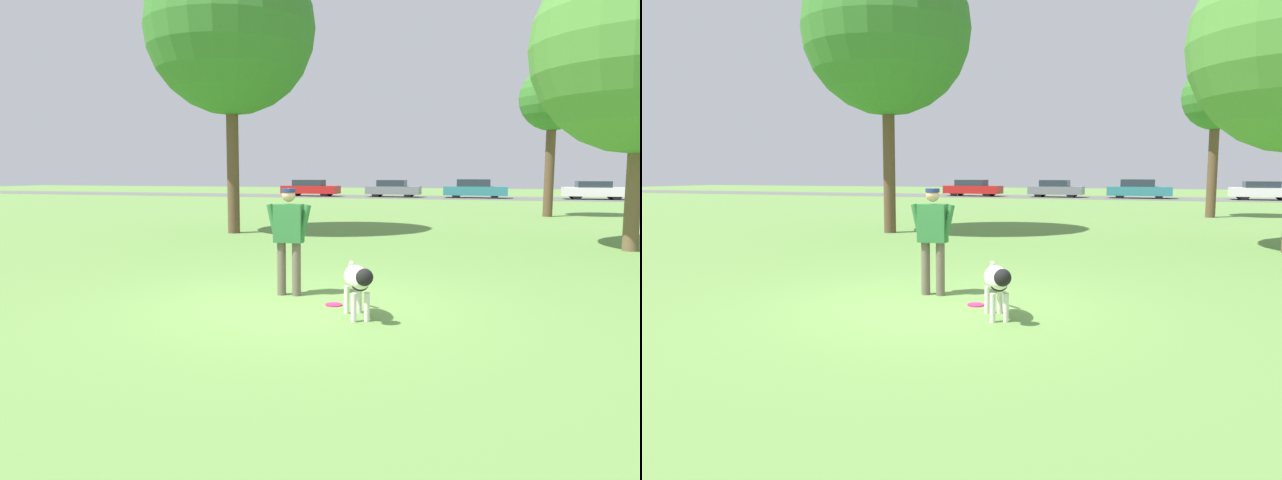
# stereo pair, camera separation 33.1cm
# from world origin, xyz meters

# --- Properties ---
(ground_plane) EXTENTS (120.00, 120.00, 0.00)m
(ground_plane) POSITION_xyz_m (0.00, 0.00, 0.00)
(ground_plane) COLOR #608C42
(far_road_strip) EXTENTS (120.00, 6.00, 0.01)m
(far_road_strip) POSITION_xyz_m (0.00, 34.98, 0.01)
(far_road_strip) COLOR #5B5B59
(far_road_strip) RESTS_ON ground_plane
(person) EXTENTS (0.68, 0.24, 1.58)m
(person) POSITION_xyz_m (-0.30, 0.57, 0.93)
(person) COLOR #665B4C
(person) RESTS_ON ground_plane
(dog) EXTENTS (0.61, 1.05, 0.69)m
(dog) POSITION_xyz_m (0.97, -0.45, 0.48)
(dog) COLOR silver
(dog) RESTS_ON ground_plane
(frisbee) EXTENTS (0.23, 0.23, 0.02)m
(frisbee) POSITION_xyz_m (0.50, 0.14, 0.01)
(frisbee) COLOR #E52366
(frisbee) RESTS_ON ground_plane
(tree_far_right) EXTENTS (2.61, 2.61, 6.11)m
(tree_far_right) POSITION_xyz_m (4.67, 17.96, 4.71)
(tree_far_right) COLOR brown
(tree_far_right) RESTS_ON ground_plane
(tree_near_left) EXTENTS (4.92, 4.92, 8.40)m
(tree_near_left) POSITION_xyz_m (-4.91, 8.34, 5.93)
(tree_near_left) COLOR brown
(tree_near_left) RESTS_ON ground_plane
(parked_car_red) EXTENTS (4.41, 1.81, 1.26)m
(parked_car_red) POSITION_xyz_m (-11.05, 34.65, 0.62)
(parked_car_red) COLOR red
(parked_car_red) RESTS_ON ground_plane
(parked_car_grey) EXTENTS (3.96, 1.73, 1.26)m
(parked_car_grey) POSITION_xyz_m (-4.66, 34.84, 0.63)
(parked_car_grey) COLOR slate
(parked_car_grey) RESTS_ON ground_plane
(parked_car_teal) EXTENTS (4.39, 1.75, 1.34)m
(parked_car_teal) POSITION_xyz_m (1.22, 34.90, 0.65)
(parked_car_teal) COLOR teal
(parked_car_teal) RESTS_ON ground_plane
(parked_car_white) EXTENTS (4.05, 1.91, 1.24)m
(parked_car_white) POSITION_xyz_m (8.97, 34.89, 0.63)
(parked_car_white) COLOR white
(parked_car_white) RESTS_ON ground_plane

